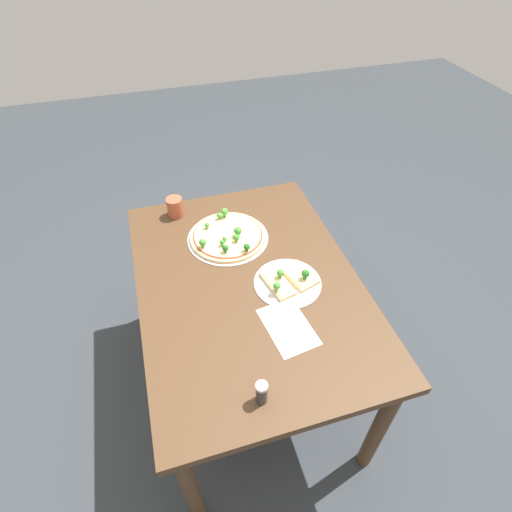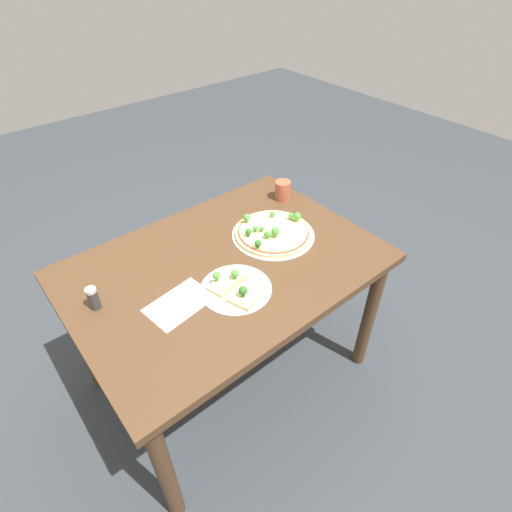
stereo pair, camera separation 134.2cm
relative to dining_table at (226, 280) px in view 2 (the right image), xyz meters
The scene contains 7 objects.
ground_plane 0.64m from the dining_table, ahead, with size 8.00×8.00×0.00m, color #33383D.
dining_table is the anchor object (origin of this frame).
pizza_tray_whole 0.29m from the dining_table, ahead, with size 0.36×0.36×0.07m.
pizza_tray_slice 0.19m from the dining_table, 110.30° to the right, with size 0.27×0.27×0.07m.
drinking_cup 0.57m from the dining_table, 22.78° to the left, with size 0.08×0.08×0.09m, color #AD5138.
condiment_shaker 0.52m from the dining_table, 168.96° to the left, with size 0.04×0.04×0.09m.
paper_menu 0.28m from the dining_table, 163.51° to the right, with size 0.23×0.15×0.00m, color silver.
Camera 2 is at (-0.67, -1.01, 1.77)m, focal length 28.00 mm.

